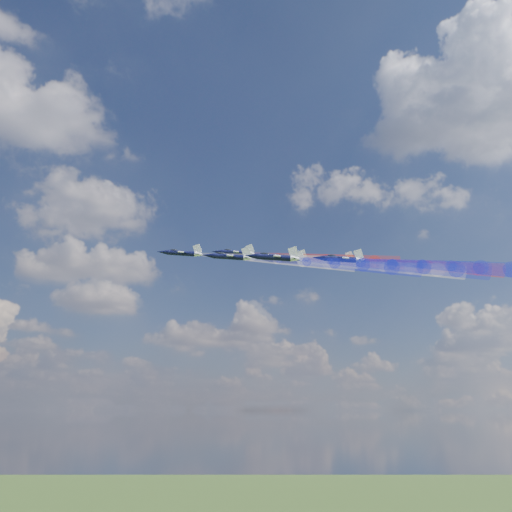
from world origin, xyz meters
name	(u,v)px	position (x,y,z in m)	size (l,w,h in m)	color
jet_lead	(181,253)	(-21.70, 23.81, 149.27)	(9.99, 12.49, 3.33)	black
trail_lead	(277,259)	(-0.13, 10.66, 146.91)	(4.16, 39.71, 4.16)	white
jet_inner_left	(229,257)	(-14.97, 7.44, 145.08)	(9.99, 12.49, 3.33)	black
trail_inner_left	(335,263)	(6.60, -5.71, 142.72)	(4.16, 39.71, 4.16)	#1B23E7
jet_inner_right	(235,253)	(-5.27, 26.30, 151.97)	(9.99, 12.49, 3.33)	black
trail_inner_right	(326,259)	(16.30, 13.15, 149.62)	(4.16, 39.71, 4.16)	red
jet_outer_left	(274,257)	(-10.75, -8.17, 141.58)	(9.99, 12.49, 3.33)	black
trail_outer_left	(392,265)	(10.82, -21.32, 139.23)	(4.16, 39.71, 4.16)	#1B23E7
jet_center_third	(284,260)	(1.56, 10.25, 146.72)	(9.99, 12.49, 3.33)	black
trail_center_third	(383,267)	(23.12, -2.90, 144.36)	(4.16, 39.71, 4.16)	white
jet_outer_right	(288,258)	(12.99, 28.56, 153.27)	(9.99, 12.49, 3.33)	black
trail_outer_right	(375,263)	(34.56, 15.41, 150.92)	(4.16, 39.71, 4.16)	red
jet_rear_left	(340,259)	(7.81, -6.39, 143.76)	(9.99, 12.49, 3.33)	black
trail_rear_left	(451,266)	(29.38, -19.53, 141.40)	(4.16, 39.71, 4.16)	#1B23E7
jet_rear_right	(334,260)	(19.33, 13.68, 149.69)	(9.99, 12.49, 3.33)	black
trail_rear_right	(428,266)	(40.90, 0.53, 147.33)	(4.16, 39.71, 4.16)	red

